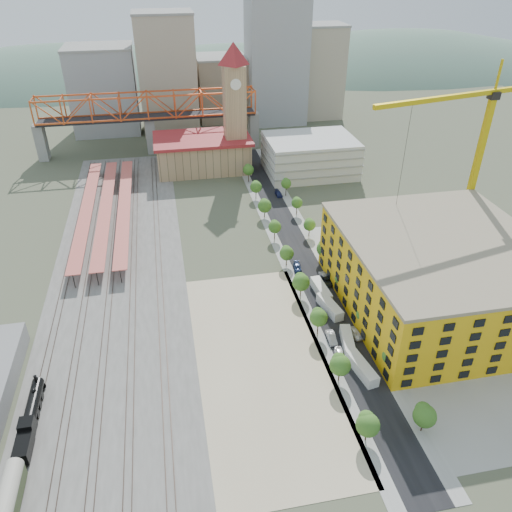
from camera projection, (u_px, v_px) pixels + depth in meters
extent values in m
plane|color=#474C38|center=(253.00, 279.00, 135.45)|extent=(400.00, 400.00, 0.00)
cube|color=#605E59|center=(120.00, 259.00, 144.19)|extent=(36.00, 165.00, 0.06)
cube|color=tan|center=(262.00, 362.00, 108.53)|extent=(28.00, 67.00, 0.06)
cube|color=black|center=(296.00, 246.00, 150.52)|extent=(12.00, 170.00, 0.06)
cube|color=gray|center=(278.00, 248.00, 149.64)|extent=(3.00, 170.00, 0.04)
cube|color=gray|center=(313.00, 244.00, 151.42)|extent=(3.00, 170.00, 0.04)
cube|color=gray|center=(442.00, 304.00, 126.05)|extent=(50.00, 90.00, 0.06)
cube|color=#382B23|center=(67.00, 264.00, 141.74)|extent=(0.12, 160.00, 0.18)
cube|color=#382B23|center=(72.00, 263.00, 141.97)|extent=(0.12, 160.00, 0.18)
cube|color=#382B23|center=(89.00, 262.00, 142.71)|extent=(0.12, 160.00, 0.18)
cube|color=#382B23|center=(94.00, 261.00, 142.94)|extent=(0.12, 160.00, 0.18)
cube|color=#382B23|center=(110.00, 260.00, 143.68)|extent=(0.12, 160.00, 0.18)
cube|color=#382B23|center=(115.00, 259.00, 143.91)|extent=(0.12, 160.00, 0.18)
cube|color=#382B23|center=(131.00, 257.00, 144.65)|extent=(0.12, 160.00, 0.18)
cube|color=#382B23|center=(136.00, 257.00, 144.89)|extent=(0.12, 160.00, 0.18)
cube|color=#382B23|center=(156.00, 255.00, 145.79)|extent=(0.12, 160.00, 0.18)
cube|color=#382B23|center=(161.00, 255.00, 146.02)|extent=(0.12, 160.00, 0.18)
cube|color=#B95247|center=(87.00, 208.00, 163.22)|extent=(4.00, 80.00, 0.25)
cylinder|color=black|center=(88.00, 214.00, 164.28)|extent=(0.24, 0.24, 4.00)
cube|color=#B95247|center=(106.00, 207.00, 164.20)|extent=(4.00, 80.00, 0.25)
cylinder|color=black|center=(107.00, 212.00, 165.25)|extent=(0.24, 0.24, 4.00)
cube|color=#B95247|center=(124.00, 205.00, 165.17)|extent=(4.00, 80.00, 0.25)
cylinder|color=black|center=(125.00, 211.00, 166.22)|extent=(0.24, 0.24, 4.00)
cube|color=tan|center=(203.00, 154.00, 199.80)|extent=(36.00, 22.00, 12.00)
cube|color=maroon|center=(202.00, 139.00, 196.37)|extent=(38.00, 24.00, 1.20)
cube|color=tan|center=(235.00, 119.00, 192.84)|extent=(8.00, 8.00, 40.00)
pyramid|color=maroon|center=(233.00, 41.00, 178.05)|extent=(12.00, 12.00, 8.00)
cylinder|color=white|center=(236.00, 84.00, 182.03)|extent=(4.00, 0.30, 4.00)
cube|color=silver|center=(310.00, 155.00, 195.92)|extent=(34.00, 26.00, 14.00)
cube|color=gray|center=(41.00, 142.00, 207.65)|extent=(4.00, 6.00, 15.00)
cube|color=gray|center=(253.00, 129.00, 222.23)|extent=(4.00, 6.00, 15.00)
cube|color=gray|center=(151.00, 136.00, 214.94)|extent=(4.00, 6.00, 15.00)
cube|color=black|center=(149.00, 117.00, 210.71)|extent=(90.00, 9.00, 1.00)
cube|color=yellow|center=(438.00, 276.00, 120.83)|extent=(44.00, 50.00, 18.00)
cube|color=gray|center=(446.00, 242.00, 115.86)|extent=(44.60, 50.60, 0.80)
cube|color=#9EA0A3|center=(104.00, 91.00, 234.79)|extent=(30.00, 25.00, 38.00)
cube|color=#B2A58C|center=(167.00, 75.00, 231.78)|extent=(26.00, 22.00, 52.00)
cube|color=gray|center=(222.00, 89.00, 254.47)|extent=(24.00, 24.00, 30.00)
cube|color=#9EA0A3|center=(276.00, 60.00, 242.42)|extent=(28.00, 22.00, 60.00)
cube|color=#B2A58C|center=(319.00, 73.00, 254.70)|extent=(22.00, 20.00, 44.00)
cube|color=brown|center=(193.00, 89.00, 261.59)|extent=(20.00, 20.00, 26.00)
ellipsoid|color=#4C6B59|center=(85.00, 173.00, 375.10)|extent=(396.00, 216.00, 180.00)
ellipsoid|color=#4C6B59|center=(242.00, 189.00, 407.22)|extent=(484.00, 264.00, 220.00)
ellipsoid|color=#4C6B59|center=(384.00, 154.00, 415.03)|extent=(418.00, 228.00, 190.00)
cylinder|color=black|center=(33.00, 402.00, 96.02)|extent=(2.33, 11.17, 2.33)
cube|color=black|center=(27.00, 427.00, 90.88)|extent=(2.61, 2.79, 2.98)
cylinder|color=black|center=(36.00, 379.00, 99.01)|extent=(0.65, 0.65, 1.49)
sphere|color=black|center=(34.00, 391.00, 96.93)|extent=(0.93, 0.93, 0.93)
cone|color=black|center=(41.00, 384.00, 102.03)|extent=(2.42, 1.49, 2.42)
cube|color=black|center=(23.00, 448.00, 87.69)|extent=(2.61, 5.58, 2.61)
cylinder|color=#ADA899|center=(3.00, 510.00, 76.02)|extent=(2.88, 16.75, 2.88)
cube|color=gold|center=(473.00, 178.00, 139.17)|extent=(1.55, 1.55, 43.66)
cube|color=black|center=(494.00, 95.00, 127.12)|extent=(2.43, 2.43, 1.94)
cube|color=gold|center=(438.00, 99.00, 120.30)|extent=(36.21, 9.30, 1.16)
cube|color=gold|center=(512.00, 89.00, 128.60)|extent=(11.61, 3.71, 1.16)
cube|color=gold|center=(499.00, 75.00, 124.56)|extent=(0.49, 0.49, 7.76)
cube|color=silver|center=(362.00, 368.00, 105.03)|extent=(4.20, 9.90, 2.63)
cube|color=silver|center=(347.00, 341.00, 112.52)|extent=(4.00, 9.12, 2.42)
cube|color=silver|center=(330.00, 307.00, 123.04)|extent=(4.32, 9.81, 2.60)
cube|color=silver|center=(321.00, 290.00, 128.96)|extent=(3.20, 9.69, 2.61)
imported|color=white|center=(340.00, 355.00, 109.23)|extent=(2.62, 4.97, 1.61)
imported|color=#A5A5AA|center=(331.00, 338.00, 114.03)|extent=(1.96, 4.97, 1.61)
imported|color=black|center=(320.00, 315.00, 121.18)|extent=(2.79, 5.01, 1.33)
imported|color=navy|center=(297.00, 267.00, 139.11)|extent=(2.74, 5.29, 1.47)
imported|color=white|center=(356.00, 334.00, 115.30)|extent=(2.21, 4.68, 1.54)
imported|color=#939297|center=(324.00, 276.00, 135.36)|extent=(2.06, 4.33, 1.37)
imported|color=black|center=(327.00, 281.00, 133.47)|extent=(2.71, 5.28, 1.43)
imported|color=navy|center=(279.00, 194.00, 180.43)|extent=(2.21, 5.08, 1.45)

